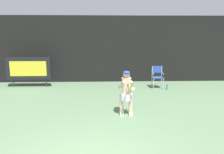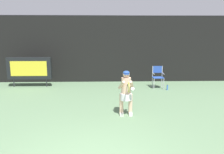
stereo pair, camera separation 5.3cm
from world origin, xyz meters
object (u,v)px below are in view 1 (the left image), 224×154
(umpire_chair, at_px, (157,76))
(scoreboard, at_px, (29,68))
(water_bottle, at_px, (167,87))
(tennis_racket, at_px, (129,87))
(tennis_player, at_px, (126,91))

(umpire_chair, bearing_deg, scoreboard, 176.22)
(scoreboard, xyz_separation_m, umpire_chair, (6.43, -0.42, -0.33))
(umpire_chair, distance_m, water_bottle, 0.77)
(tennis_racket, bearing_deg, umpire_chair, 58.31)
(water_bottle, relative_size, tennis_player, 0.18)
(umpire_chair, bearing_deg, water_bottle, -51.19)
(tennis_player, bearing_deg, tennis_racket, -87.05)
(umpire_chair, bearing_deg, tennis_player, -117.06)
(umpire_chair, xyz_separation_m, water_bottle, (0.37, -0.46, -0.50))
(scoreboard, distance_m, tennis_racket, 6.51)
(umpire_chair, xyz_separation_m, tennis_player, (-1.92, -3.77, 0.19))
(scoreboard, height_order, tennis_racket, scoreboard)
(umpire_chair, distance_m, tennis_player, 4.23)
(tennis_player, bearing_deg, water_bottle, 55.24)
(umpire_chair, bearing_deg, tennis_racket, -114.05)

